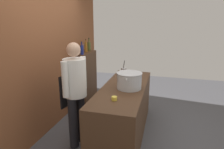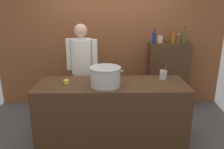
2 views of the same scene
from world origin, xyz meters
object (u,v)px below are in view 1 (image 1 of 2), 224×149
at_px(utensil_crock, 124,71).
at_px(wine_bottle_amber, 86,47).
at_px(wine_bottle_olive, 89,46).
at_px(stockpot_large, 129,81).
at_px(chef, 75,88).
at_px(wine_bottle_cobalt, 82,50).
at_px(butter_jar, 114,98).
at_px(spice_tin_cream, 78,50).
at_px(wine_glass_wide, 85,46).

relative_size(utensil_crock, wine_bottle_amber, 0.95).
bearing_deg(wine_bottle_amber, wine_bottle_olive, 1.73).
bearing_deg(utensil_crock, stockpot_large, -162.31).
bearing_deg(chef, wine_bottle_cobalt, -148.80).
bearing_deg(wine_bottle_olive, wine_bottle_amber, -178.27).
distance_m(stockpot_large, wine_bottle_cobalt, 1.52).
xyz_separation_m(wine_bottle_cobalt, wine_bottle_olive, (0.57, 0.07, 0.01)).
xyz_separation_m(butter_jar, wine_bottle_cobalt, (1.42, 1.09, 0.44)).
xyz_separation_m(chef, stockpot_large, (0.39, -0.77, 0.07)).
height_order(stockpot_large, butter_jar, stockpot_large).
bearing_deg(stockpot_large, spice_tin_cream, 53.11).
distance_m(wine_bottle_cobalt, spice_tin_cream, 0.22).
distance_m(butter_jar, spice_tin_cream, 2.03).
distance_m(utensil_crock, butter_jar, 1.40).
bearing_deg(chef, wine_bottle_amber, -150.86).
xyz_separation_m(wine_bottle_olive, spice_tin_cream, (-0.43, 0.09, -0.05)).
height_order(wine_bottle_amber, wine_glass_wide, wine_bottle_amber).
bearing_deg(spice_tin_cream, stockpot_large, -126.89).
xyz_separation_m(wine_bottle_cobalt, spice_tin_cream, (0.14, 0.16, -0.04)).
height_order(utensil_crock, wine_bottle_cobalt, wine_bottle_cobalt).
bearing_deg(wine_bottle_olive, wine_glass_wide, 137.82).
relative_size(butter_jar, wine_glass_wide, 0.45).
xyz_separation_m(utensil_crock, wine_bottle_olive, (0.60, 0.99, 0.40)).
distance_m(chef, butter_jar, 0.68).
relative_size(chef, wine_bottle_olive, 5.43).
relative_size(stockpot_large, wine_bottle_cobalt, 1.68).
bearing_deg(wine_bottle_olive, wine_bottle_cobalt, -173.43).
distance_m(stockpot_large, wine_glass_wide, 1.94).
bearing_deg(spice_tin_cream, wine_bottle_cobalt, -131.75).
distance_m(wine_bottle_amber, wine_bottle_olive, 0.21).
relative_size(stockpot_large, wine_bottle_amber, 1.58).
distance_m(chef, wine_bottle_amber, 1.75).
height_order(stockpot_large, wine_bottle_amber, wine_bottle_amber).
bearing_deg(wine_glass_wide, utensil_crock, -115.77).
relative_size(stockpot_large, wine_glass_wide, 2.68).
bearing_deg(butter_jar, wine_bottle_cobalt, 37.54).
height_order(chef, wine_bottle_amber, chef).
height_order(butter_jar, wine_bottle_olive, wine_bottle_olive).
bearing_deg(spice_tin_cream, wine_bottle_olive, -11.99).
xyz_separation_m(chef, spice_tin_cream, (1.40, 0.59, 0.36)).
xyz_separation_m(stockpot_large, wine_bottle_amber, (1.24, 1.25, 0.35)).
distance_m(utensil_crock, wine_bottle_amber, 1.14).
relative_size(wine_bottle_olive, spice_tin_cream, 2.39).
bearing_deg(utensil_crock, wine_bottle_amber, 68.10).
bearing_deg(stockpot_large, wine_bottle_olive, 41.04).
bearing_deg(spice_tin_cream, utensil_crock, -98.92).
bearing_deg(wine_glass_wide, wine_bottle_amber, -144.84).
bearing_deg(butter_jar, wine_bottle_amber, 32.77).
distance_m(stockpot_large, spice_tin_cream, 1.72).
bearing_deg(wine_bottle_olive, spice_tin_cream, 168.01).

